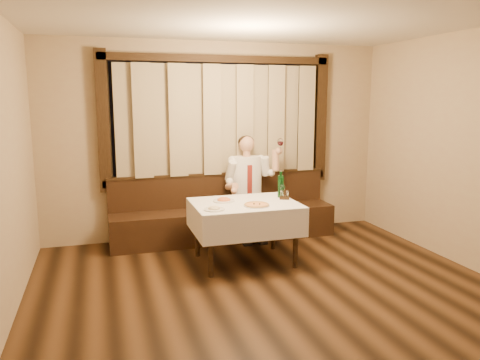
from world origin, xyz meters
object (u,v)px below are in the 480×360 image
object	(u,v)px
dining_table	(245,211)
pasta_red	(224,198)
cruet_caddy	(284,196)
seated_man	(249,180)
pasta_cream	(214,207)
green_bottle	(281,186)
banquette	(223,217)
pizza	(257,205)

from	to	relation	value
dining_table	pasta_red	world-z (taller)	pasta_red
cruet_caddy	seated_man	distance (m)	0.93
dining_table	cruet_caddy	xyz separation A→B (m)	(0.53, 0.02, 0.15)
pasta_cream	green_bottle	bearing A→B (deg)	23.16
banquette	pizza	distance (m)	1.33
pasta_red	cruet_caddy	distance (m)	0.77
dining_table	pasta_cream	bearing A→B (deg)	-149.46
pizza	pasta_red	bearing A→B (deg)	131.38
banquette	green_bottle	world-z (taller)	green_bottle
pasta_red	cruet_caddy	size ratio (longest dim) A/B	1.99
banquette	seated_man	bearing A→B (deg)	-14.37
pasta_cream	green_bottle	xyz separation A→B (m)	(0.98, 0.42, 0.12)
pasta_red	seated_man	distance (m)	1.00
banquette	pasta_cream	xyz separation A→B (m)	(-0.45, -1.29, 0.48)
pasta_red	cruet_caddy	xyz separation A→B (m)	(0.76, -0.10, 0.01)
dining_table	pasta_cream	xyz separation A→B (m)	(-0.45, -0.27, 0.14)
banquette	dining_table	world-z (taller)	banquette
green_bottle	dining_table	bearing A→B (deg)	-163.84
pasta_cream	cruet_caddy	distance (m)	1.02
pizza	pasta_cream	bearing A→B (deg)	-175.09
pasta_cream	banquette	bearing A→B (deg)	70.74
pasta_red	cruet_caddy	world-z (taller)	cruet_caddy
cruet_caddy	pasta_cream	bearing A→B (deg)	-141.99
green_bottle	cruet_caddy	size ratio (longest dim) A/B	2.60
seated_man	banquette	bearing A→B (deg)	165.63
dining_table	pasta_cream	size ratio (longest dim) A/B	5.37
pasta_red	green_bottle	xyz separation A→B (m)	(0.76, 0.03, 0.11)
dining_table	pasta_cream	distance (m)	0.54
banquette	pasta_red	xyz separation A→B (m)	(-0.23, -0.90, 0.48)
pasta_red	green_bottle	world-z (taller)	green_bottle
cruet_caddy	pizza	bearing A→B (deg)	-130.13
pasta_cream	green_bottle	world-z (taller)	green_bottle
banquette	pasta_red	distance (m)	1.04
pasta_red	seated_man	bearing A→B (deg)	53.98
banquette	dining_table	size ratio (longest dim) A/B	2.52
cruet_caddy	seated_man	bearing A→B (deg)	122.47
green_bottle	cruet_caddy	world-z (taller)	green_bottle
pizza	seated_man	bearing A→B (deg)	76.45
banquette	cruet_caddy	world-z (taller)	banquette
pizza	pasta_red	xyz separation A→B (m)	(-0.31, 0.35, 0.02)
dining_table	seated_man	size ratio (longest dim) A/B	0.86
banquette	cruet_caddy	bearing A→B (deg)	-62.07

